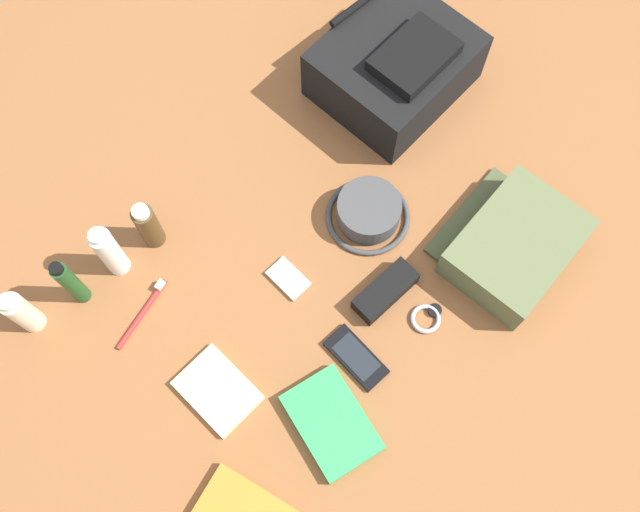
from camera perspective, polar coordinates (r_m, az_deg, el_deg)
name	(u,v)px	position (r m, az deg, el deg)	size (l,w,h in m)	color
ground_plane	(320,265)	(1.50, 0.00, -0.70)	(2.64, 2.02, 0.02)	brown
backpack	(395,66)	(1.64, 5.97, 14.72)	(0.33, 0.29, 0.17)	black
toiletry_pouch	(514,245)	(1.51, 15.07, 0.81)	(0.29, 0.27, 0.09)	#56603D
bucket_hat	(369,212)	(1.51, 3.86, 3.48)	(0.18, 0.18, 0.06)	#404040
lotion_bottle	(22,312)	(1.50, -22.49, -4.13)	(0.05, 0.05, 0.14)	beige
shampoo_bottle	(71,283)	(1.47, -19.11, -2.00)	(0.03, 0.03, 0.17)	#19471E
toothpaste_tube	(109,251)	(1.47, -16.31, 0.35)	(0.04, 0.04, 0.17)	white
cologne_bottle	(148,225)	(1.49, -13.42, 2.36)	(0.04, 0.04, 0.14)	#473319
travel_guidebook	(331,423)	(1.40, 0.91, -13.04)	(0.16, 0.21, 0.03)	#2D934C
cell_phone	(356,357)	(1.43, 2.87, -8.01)	(0.06, 0.13, 0.01)	black
media_player	(288,279)	(1.48, -2.52, -1.80)	(0.05, 0.09, 0.01)	#B7B7BC
wristwatch	(427,318)	(1.47, 8.45, -4.83)	(0.07, 0.06, 0.01)	#99999E
toothbrush	(145,310)	(1.50, -13.68, -4.13)	(0.16, 0.06, 0.02)	red
notepad	(218,390)	(1.43, -8.09, -10.47)	(0.11, 0.15, 0.02)	beige
sunglasses_case	(385,291)	(1.46, 5.18, -2.78)	(0.14, 0.06, 0.04)	black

